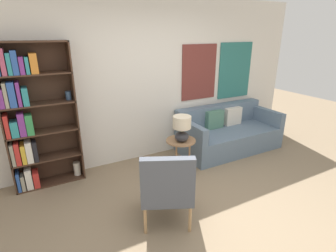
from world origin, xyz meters
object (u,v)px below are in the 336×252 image
object	(u,v)px
armchair	(167,186)
couch	(227,133)
table_lamp	(182,127)
side_table	(181,144)
bookshelf	(30,118)

from	to	relation	value
armchair	couch	xyz separation A→B (m)	(2.03, 1.36, -0.22)
table_lamp	armchair	bearing A→B (deg)	-128.88
side_table	armchair	bearing A→B (deg)	-128.05
side_table	couch	bearing A→B (deg)	16.63
armchair	side_table	xyz separation A→B (m)	(0.76, 0.98, -0.03)
bookshelf	side_table	size ratio (longest dim) A/B	3.63
bookshelf	couch	bearing A→B (deg)	-4.89
table_lamp	couch	bearing A→B (deg)	18.52
bookshelf	side_table	world-z (taller)	bookshelf
armchair	table_lamp	bearing A→B (deg)	51.12
armchair	couch	distance (m)	2.45
couch	side_table	bearing A→B (deg)	-163.37
side_table	table_lamp	xyz separation A→B (m)	(-0.02, -0.05, 0.30)
armchair	side_table	distance (m)	1.24
side_table	table_lamp	distance (m)	0.31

